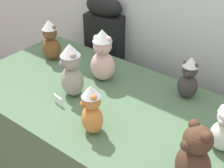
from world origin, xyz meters
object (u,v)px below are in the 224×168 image
at_px(display_table, 112,150).
at_px(teddy_bear_ash, 71,71).
at_px(instrument_case, 105,64).
at_px(teddy_bear_blush, 103,56).
at_px(teddy_bear_charcoal, 189,78).
at_px(teddy_bear_cocoa, 194,158).
at_px(teddy_bear_ginger, 92,110).
at_px(teddy_bear_chestnut, 51,41).

bearing_deg(display_table, teddy_bear_ash, -162.52).
bearing_deg(teddy_bear_ash, instrument_case, 136.16).
xyz_separation_m(instrument_case, teddy_bear_blush, (0.31, -0.40, 0.34)).
height_order(display_table, teddy_bear_ash, teddy_bear_ash).
bearing_deg(teddy_bear_charcoal, display_table, -140.31).
distance_m(teddy_bear_cocoa, teddy_bear_ash, 0.81).
xyz_separation_m(instrument_case, teddy_bear_ash, (0.27, -0.62, 0.33)).
bearing_deg(display_table, teddy_bear_charcoal, 45.26).
bearing_deg(instrument_case, teddy_bear_ginger, -63.33).
bearing_deg(teddy_bear_cocoa, teddy_bear_chestnut, -168.03).
distance_m(display_table, teddy_bear_cocoa, 0.79).
distance_m(instrument_case, teddy_bear_ash, 0.76).
height_order(teddy_bear_ash, teddy_bear_blush, teddy_bear_blush).
distance_m(teddy_bear_ash, teddy_bear_chestnut, 0.45).
bearing_deg(teddy_bear_charcoal, teddy_bear_chestnut, -176.18).
distance_m(teddy_bear_cocoa, teddy_bear_blush, 0.85).
xyz_separation_m(display_table, teddy_bear_ginger, (0.06, -0.24, 0.49)).
bearing_deg(teddy_bear_blush, teddy_bear_chestnut, 161.05).
relative_size(instrument_case, teddy_bear_charcoal, 4.33).
height_order(display_table, instrument_case, instrument_case).
relative_size(teddy_bear_cocoa, teddy_bear_chestnut, 1.06).
height_order(teddy_bear_charcoal, teddy_bear_chestnut, teddy_bear_chestnut).
distance_m(teddy_bear_charcoal, teddy_bear_blush, 0.50).
distance_m(display_table, teddy_bear_ash, 0.56).
height_order(instrument_case, teddy_bear_charcoal, instrument_case).
bearing_deg(teddy_bear_ash, teddy_bear_charcoal, 57.83).
relative_size(teddy_bear_ash, teddy_bear_blush, 0.97).
relative_size(teddy_bear_cocoa, teddy_bear_ginger, 1.13).
height_order(teddy_bear_ash, teddy_bear_chestnut, teddy_bear_ash).
relative_size(teddy_bear_cocoa, teddy_bear_charcoal, 1.19).
xyz_separation_m(teddy_bear_cocoa, teddy_bear_ginger, (-0.50, -0.00, -0.01)).
height_order(instrument_case, teddy_bear_chestnut, instrument_case).
bearing_deg(teddy_bear_ginger, teddy_bear_charcoal, 94.01).
relative_size(display_table, teddy_bear_ash, 5.63).
bearing_deg(teddy_bear_ash, teddy_bear_chestnut, 173.72).
height_order(teddy_bear_cocoa, teddy_bear_charcoal, teddy_bear_cocoa).
distance_m(teddy_bear_charcoal, teddy_bear_chestnut, 0.92).
height_order(teddy_bear_cocoa, teddy_bear_chestnut, teddy_bear_cocoa).
relative_size(teddy_bear_ash, teddy_bear_chestnut, 1.13).
distance_m(instrument_case, teddy_bear_ginger, 1.02).
relative_size(display_table, teddy_bear_charcoal, 7.12).
xyz_separation_m(display_table, instrument_case, (-0.50, 0.56, 0.18)).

